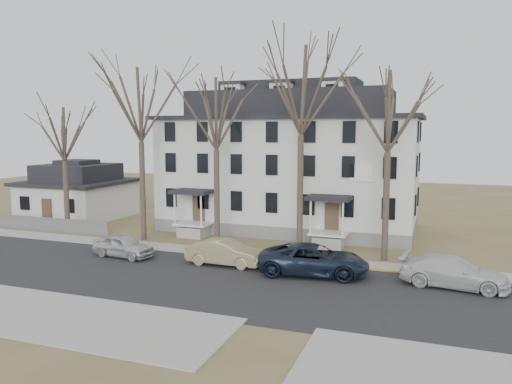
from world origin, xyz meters
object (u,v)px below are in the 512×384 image
at_px(small_house, 78,194).
at_px(tree_center, 301,84).
at_px(car_navy, 314,260).
at_px(tree_bungalow, 63,130).
at_px(tree_far_left, 140,99).
at_px(tree_mid_left, 216,108).
at_px(car_silver, 123,246).
at_px(tree_mid_right, 389,106).
at_px(car_white, 454,273).
at_px(car_tan, 225,253).
at_px(boarding_house, 291,164).
at_px(bicycle_left, 190,228).

xyz_separation_m(small_house, tree_center, (23.00, -6.20, 8.84)).
relative_size(small_house, car_navy, 1.42).
relative_size(tree_bungalow, car_navy, 1.76).
distance_m(tree_far_left, tree_bungalow, 7.34).
bearing_deg(tree_far_left, car_navy, -18.55).
height_order(tree_mid_left, car_silver, tree_mid_left).
relative_size(tree_far_left, car_silver, 3.27).
height_order(tree_center, tree_mid_right, tree_center).
distance_m(tree_mid_left, car_white, 18.31).
relative_size(tree_center, car_tan, 3.14).
height_order(small_house, tree_far_left, tree_far_left).
bearing_deg(tree_center, tree_mid_right, 0.00).
distance_m(boarding_house, tree_far_left, 13.12).
bearing_deg(bicycle_left, tree_mid_right, -94.14).
distance_m(small_house, car_white, 34.15).
relative_size(tree_bungalow, car_tan, 2.30).
xyz_separation_m(boarding_house, car_tan, (-0.42, -12.72, -4.61)).
relative_size(car_silver, bicycle_left, 2.19).
xyz_separation_m(boarding_house, bicycle_left, (-6.57, -5.37, -4.88)).
bearing_deg(car_navy, car_tan, 81.52).
bearing_deg(tree_mid_left, car_silver, -131.01).
bearing_deg(car_navy, tree_mid_right, -42.62).
bearing_deg(car_tan, car_navy, -91.45).
bearing_deg(car_silver, boarding_house, -21.81).
bearing_deg(car_tan, car_white, -89.13).
distance_m(tree_mid_left, tree_center, 6.18).
distance_m(car_silver, car_navy, 12.43).
bearing_deg(tree_bungalow, car_tan, -16.31).
bearing_deg(tree_bungalow, bicycle_left, 16.47).
bearing_deg(car_tan, bicycle_left, 40.20).
bearing_deg(bicycle_left, tree_center, -99.90).
xyz_separation_m(tree_bungalow, bicycle_left, (9.43, 2.79, -7.62)).
bearing_deg(car_tan, tree_far_left, 62.29).
height_order(tree_far_left, car_navy, tree_far_left).
distance_m(tree_center, car_tan, 11.78).
bearing_deg(tree_mid_left, tree_bungalow, 180.00).
xyz_separation_m(car_navy, bicycle_left, (-11.65, 7.51, -0.35)).
height_order(car_tan, bicycle_left, car_tan).
distance_m(car_tan, car_navy, 5.50).
bearing_deg(tree_center, tree_far_left, 180.00).
distance_m(tree_mid_right, car_navy, 10.52).
xyz_separation_m(small_house, bicycle_left, (13.43, -3.41, -1.75)).
bearing_deg(car_silver, car_white, -80.99).
height_order(car_tan, car_white, car_white).
height_order(tree_mid_left, tree_center, tree_center).
xyz_separation_m(tree_mid_right, car_white, (3.92, -4.43, -8.82)).
height_order(boarding_house, tree_mid_right, tree_mid_right).
relative_size(tree_center, car_white, 2.72).
distance_m(tree_bungalow, car_tan, 17.82).
bearing_deg(car_tan, tree_mid_left, 29.81).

